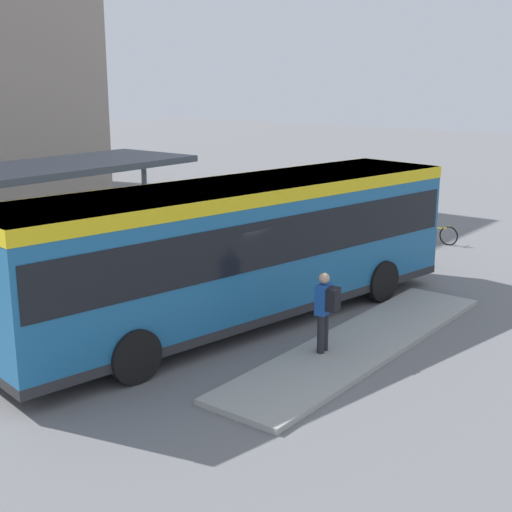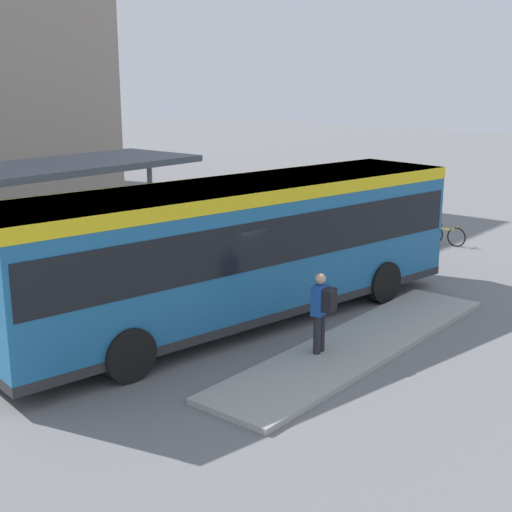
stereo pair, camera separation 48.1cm
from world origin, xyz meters
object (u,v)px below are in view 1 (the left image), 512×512
(potted_planter_near_shelter, at_px, (184,255))
(pedestrian_waiting, at_px, (325,307))
(bicycle_blue, at_px, (414,231))
(bicycle_black, at_px, (393,227))
(city_bus, at_px, (240,243))
(bicycle_yellow, at_px, (436,234))

(potted_planter_near_shelter, bearing_deg, pedestrian_waiting, -110.74)
(bicycle_blue, distance_m, bicycle_black, 0.79)
(pedestrian_waiting, bearing_deg, bicycle_blue, -80.81)
(potted_planter_near_shelter, bearing_deg, bicycle_black, -13.82)
(bicycle_black, bearing_deg, potted_planter_near_shelter, -94.98)
(pedestrian_waiting, relative_size, bicycle_blue, 1.10)
(bicycle_blue, relative_size, bicycle_black, 0.87)
(pedestrian_waiting, bearing_deg, bicycle_black, -77.08)
(city_bus, distance_m, bicycle_yellow, 10.50)
(bicycle_yellow, height_order, bicycle_blue, bicycle_yellow)
(bicycle_yellow, distance_m, potted_planter_near_shelter, 9.44)
(city_bus, bearing_deg, potted_planter_near_shelter, 73.35)
(bicycle_yellow, bearing_deg, city_bus, -90.84)
(city_bus, bearing_deg, pedestrian_waiting, -93.47)
(bicycle_black, distance_m, potted_planter_near_shelter, 8.83)
(bicycle_yellow, bearing_deg, bicycle_blue, -172.20)
(bicycle_yellow, bearing_deg, pedestrian_waiting, -76.73)
(bicycle_blue, bearing_deg, bicycle_black, -6.65)
(city_bus, distance_m, bicycle_black, 10.47)
(bicycle_black, height_order, potted_planter_near_shelter, potted_planter_near_shelter)
(bicycle_blue, relative_size, potted_planter_near_shelter, 1.05)
(city_bus, distance_m, pedestrian_waiting, 2.93)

